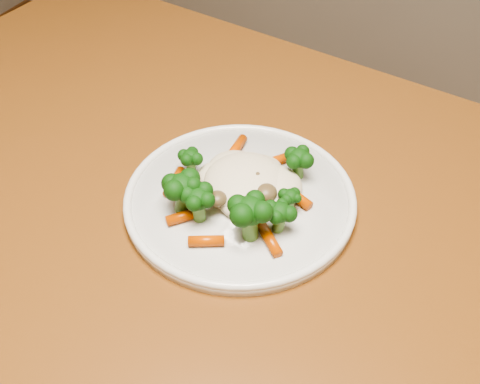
% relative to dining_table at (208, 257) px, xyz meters
% --- Properties ---
extents(dining_table, '(1.20, 0.87, 0.75)m').
position_rel_dining_table_xyz_m(dining_table, '(0.00, 0.00, 0.00)').
color(dining_table, brown).
rests_on(dining_table, ground).
extents(plate, '(0.27, 0.27, 0.01)m').
position_rel_dining_table_xyz_m(plate, '(0.04, 0.01, 0.11)').
color(plate, white).
rests_on(plate, dining_table).
extents(meal, '(0.17, 0.19, 0.05)m').
position_rel_dining_table_xyz_m(meal, '(0.05, 0.01, 0.14)').
color(meal, '#F1E1C0').
rests_on(meal, plate).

